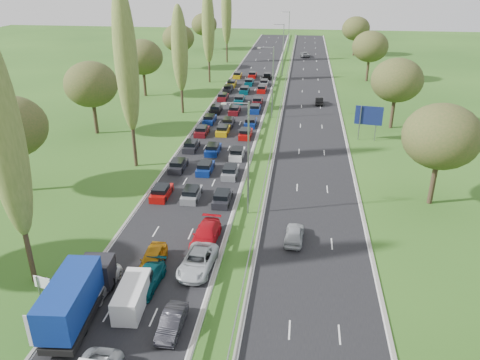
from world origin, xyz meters
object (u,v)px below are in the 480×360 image
(near_car_2, at_px, (95,284))
(blue_lorry, at_px, (77,296))
(white_van_rear, at_px, (133,294))
(direction_sign, at_px, (369,117))
(info_sign, at_px, (43,285))

(near_car_2, relative_size, blue_lorry, 0.60)
(white_van_rear, relative_size, direction_sign, 0.93)
(near_car_2, relative_size, direction_sign, 1.03)
(blue_lorry, bearing_deg, info_sign, 151.75)
(blue_lorry, xyz_separation_m, white_van_rear, (3.47, 1.84, -0.97))
(info_sign, bearing_deg, direction_sign, 55.20)
(info_sign, bearing_deg, near_car_2, 22.96)
(info_sign, height_order, direction_sign, direction_sign)
(near_car_2, height_order, direction_sign, direction_sign)
(near_car_2, distance_m, blue_lorry, 3.24)
(white_van_rear, bearing_deg, direction_sign, 58.28)
(white_van_rear, distance_m, direction_sign, 46.62)
(info_sign, bearing_deg, white_van_rear, 2.47)
(white_van_rear, bearing_deg, near_car_2, 158.00)
(white_van_rear, xyz_separation_m, direction_sign, (21.77, 41.14, 2.57))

